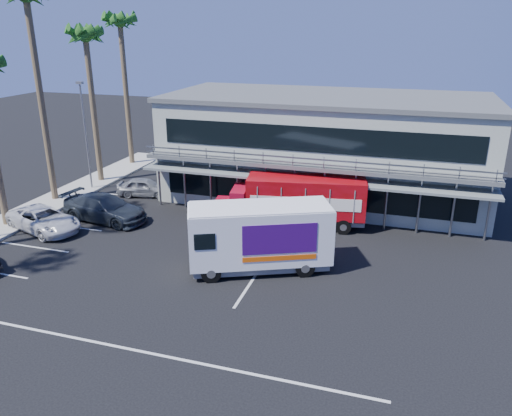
% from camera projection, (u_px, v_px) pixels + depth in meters
% --- Properties ---
extents(ground, '(120.00, 120.00, 0.00)m').
position_uv_depth(ground, '(209.00, 281.00, 24.53)').
color(ground, black).
rests_on(ground, ground).
extents(building, '(22.40, 12.00, 7.30)m').
position_uv_depth(building, '(325.00, 147.00, 35.83)').
color(building, '#989E91').
rests_on(building, ground).
extents(curb_strip, '(3.00, 32.00, 0.16)m').
position_uv_depth(curb_strip, '(39.00, 209.00, 34.05)').
color(curb_strip, '#A5A399').
rests_on(curb_strip, ground).
extents(palm_d, '(2.80, 2.80, 14.75)m').
position_uv_depth(palm_d, '(28.00, 9.00, 31.52)').
color(palm_d, brown).
rests_on(palm_d, ground).
extents(palm_e, '(2.80, 2.80, 12.25)m').
position_uv_depth(palm_e, '(86.00, 44.00, 36.64)').
color(palm_e, brown).
rests_on(palm_e, ground).
extents(palm_f, '(2.80, 2.80, 13.25)m').
position_uv_depth(palm_f, '(121.00, 30.00, 41.37)').
color(palm_f, brown).
rests_on(palm_f, ground).
extents(light_pole_far, '(0.50, 0.25, 8.09)m').
position_uv_depth(light_pole_far, '(85.00, 131.00, 36.79)').
color(light_pole_far, gray).
rests_on(light_pole_far, ground).
extents(red_truck, '(9.55, 3.69, 3.14)m').
position_uv_depth(red_truck, '(295.00, 200.00, 30.81)').
color(red_truck, maroon).
rests_on(red_truck, ground).
extents(white_van, '(7.48, 5.14, 3.47)m').
position_uv_depth(white_van, '(260.00, 236.00, 25.13)').
color(white_van, white).
rests_on(white_van, ground).
extents(parked_car_c, '(5.65, 3.90, 1.43)m').
position_uv_depth(parked_car_c, '(44.00, 220.00, 30.39)').
color(parked_car_c, silver).
rests_on(parked_car_c, ground).
extents(parked_car_d, '(6.03, 3.11, 1.67)m').
position_uv_depth(parked_car_d, '(105.00, 208.00, 31.95)').
color(parked_car_d, '#2A3138').
rests_on(parked_car_d, ground).
extents(parked_car_e, '(4.22, 2.40, 1.35)m').
position_uv_depth(parked_car_e, '(145.00, 187.00, 36.62)').
color(parked_car_e, gray).
rests_on(parked_car_e, ground).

